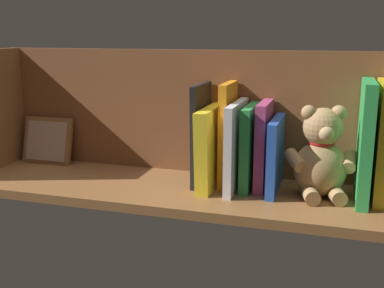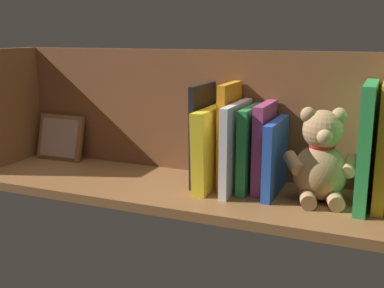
# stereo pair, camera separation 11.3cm
# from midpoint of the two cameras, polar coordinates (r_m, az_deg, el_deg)

# --- Properties ---
(ground_plane) EXTENTS (1.17, 0.31, 0.02)m
(ground_plane) POSITION_cam_midpoint_polar(r_m,az_deg,el_deg) (1.16, 2.80, -5.68)
(ground_plane) COLOR brown
(shelf_back_panel) EXTENTS (1.17, 0.02, 0.32)m
(shelf_back_panel) POSITION_cam_midpoint_polar(r_m,az_deg,el_deg) (1.24, 5.00, 3.73)
(shelf_back_panel) COLOR brown
(shelf_back_panel) RESTS_ON ground_plane
(shelf_side_divider) EXTENTS (0.02, 0.25, 0.32)m
(shelf_side_divider) POSITION_cam_midpoint_polar(r_m,az_deg,el_deg) (1.41, -19.35, 4.18)
(shelf_side_divider) COLOR brown
(shelf_side_divider) RESTS_ON ground_plane
(book_1) EXTENTS (0.02, 0.16, 0.26)m
(book_1) POSITION_cam_midpoint_polar(r_m,az_deg,el_deg) (1.10, 24.76, -0.20)
(book_1) COLOR yellow
(book_1) RESTS_ON ground_plane
(book_2) EXTENTS (0.03, 0.18, 0.26)m
(book_2) POSITION_cam_midpoint_polar(r_m,az_deg,el_deg) (1.09, 23.01, -0.17)
(book_2) COLOR green
(book_2) RESTS_ON ground_plane
(teddy_bear) EXTENTS (0.16, 0.15, 0.21)m
(teddy_bear) POSITION_cam_midpoint_polar(r_m,az_deg,el_deg) (1.09, 18.11, -1.91)
(teddy_bear) COLOR tan
(teddy_bear) RESTS_ON ground_plane
(book_3) EXTENTS (0.02, 0.18, 0.17)m
(book_3) POSITION_cam_midpoint_polar(r_m,az_deg,el_deg) (1.11, 12.87, -1.56)
(book_3) COLOR blue
(book_3) RESTS_ON ground_plane
(book_4) EXTENTS (0.02, 0.14, 0.21)m
(book_4) POSITION_cam_midpoint_polar(r_m,az_deg,el_deg) (1.13, 11.52, -0.38)
(book_4) COLOR #B23F72
(book_4) RESTS_ON ground_plane
(book_5) EXTENTS (0.02, 0.16, 0.20)m
(book_5) POSITION_cam_midpoint_polar(r_m,az_deg,el_deg) (1.13, 9.86, -0.52)
(book_5) COLOR green
(book_5) RESTS_ON ground_plane
(book_6) EXTENTS (0.02, 0.19, 0.21)m
(book_6) POSITION_cam_midpoint_polar(r_m,az_deg,el_deg) (1.12, 8.19, -0.37)
(book_6) COLOR silver
(book_6) RESTS_ON ground_plane
(book_7) EXTENTS (0.02, 0.13, 0.25)m
(book_7) POSITION_cam_midpoint_polar(r_m,az_deg,el_deg) (1.15, 7.28, 1.09)
(book_7) COLOR orange
(book_7) RESTS_ON ground_plane
(book_8) EXTENTS (0.04, 0.19, 0.19)m
(book_8) POSITION_cam_midpoint_polar(r_m,az_deg,el_deg) (1.14, 5.20, -0.45)
(book_8) COLOR yellow
(book_8) RESTS_ON ground_plane
(book_9) EXTENTS (0.01, 0.15, 0.24)m
(book_9) POSITION_cam_midpoint_polar(r_m,az_deg,el_deg) (1.16, 4.09, 1.17)
(book_9) COLOR black
(book_9) RESTS_ON ground_plane
(picture_frame_leaning) EXTENTS (0.15, 0.05, 0.13)m
(picture_frame_leaning) POSITION_cam_midpoint_polar(r_m,az_deg,el_deg) (1.43, -13.37, 0.75)
(picture_frame_leaning) COLOR brown
(picture_frame_leaning) RESTS_ON ground_plane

